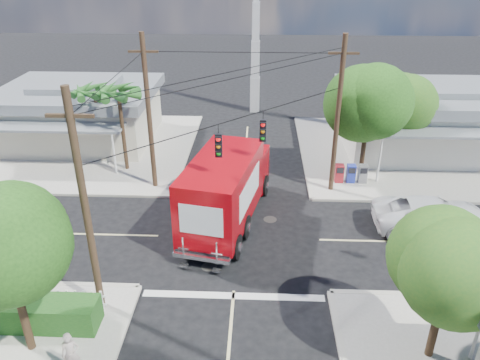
{
  "coord_description": "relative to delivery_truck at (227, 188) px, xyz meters",
  "views": [
    {
      "loc": [
        0.93,
        -19.38,
        12.88
      ],
      "look_at": [
        0.0,
        2.0,
        2.2
      ],
      "focal_mm": 35.0,
      "sensor_mm": 36.0,
      "label": 1
    }
  ],
  "objects": [
    {
      "name": "sidewalk_nw",
      "position": [
        -10.22,
        9.34,
        -1.88
      ],
      "size": [
        14.12,
        14.12,
        0.14
      ],
      "color": "#A09B91",
      "rests_on": "ground"
    },
    {
      "name": "parked_car",
      "position": [
        10.42,
        -0.41,
        -1.12
      ],
      "size": [
        6.09,
        2.97,
        1.67
      ],
      "primitive_type": "imported",
      "rotation": [
        0.0,
        0.0,
        1.54
      ],
      "color": "silver",
      "rests_on": "ground"
    },
    {
      "name": "vending_boxes",
      "position": [
        7.15,
        4.66,
        -1.26
      ],
      "size": [
        1.9,
        0.5,
        1.1
      ],
      "color": "maroon",
      "rests_on": "sidewalk_ne"
    },
    {
      "name": "tree_ne_back",
      "position": [
        10.46,
        7.42,
        2.23
      ],
      "size": [
        3.77,
        3.66,
        5.82
      ],
      "color": "#422D1C",
      "rests_on": "sidewalk_ne"
    },
    {
      "name": "delivery_truck",
      "position": [
        0.0,
        0.0,
        0.0
      ],
      "size": [
        4.4,
        9.22,
        3.84
      ],
      "color": "black",
      "rests_on": "ground"
    },
    {
      "name": "radio_tower",
      "position": [
        1.15,
        18.46,
        3.69
      ],
      "size": [
        0.8,
        0.8,
        17.0
      ],
      "color": "silver",
      "rests_on": "ground"
    },
    {
      "name": "picket_fence",
      "position": [
        -7.15,
        -7.14,
        -1.27
      ],
      "size": [
        5.94,
        0.06,
        1.0
      ],
      "color": "silver",
      "rests_on": "sidewalk_sw"
    },
    {
      "name": "hedge_sw",
      "position": [
        -7.35,
        -7.94,
        -1.26
      ],
      "size": [
        6.2,
        1.2,
        1.1
      ],
      "primitive_type": "cube",
      "color": "#164516",
      "rests_on": "sidewalk_sw"
    },
    {
      "name": "ground",
      "position": [
        0.65,
        -1.54,
        -1.95
      ],
      "size": [
        120.0,
        120.0,
        0.0
      ],
      "primitive_type": "plane",
      "color": "black",
      "rests_on": "ground"
    },
    {
      "name": "palm_nw_front",
      "position": [
        -6.85,
        5.96,
        3.09
      ],
      "size": [
        3.01,
        3.08,
        5.59
      ],
      "color": "#422D1C",
      "rests_on": "sidewalk_nw"
    },
    {
      "name": "utility_poles",
      "position": [
        -0.93,
        0.06,
        2.72
      ],
      "size": [
        12.0,
        10.68,
        9.0
      ],
      "color": "#473321",
      "rests_on": "ground"
    },
    {
      "name": "tree_se",
      "position": [
        7.66,
        -8.78,
        2.09
      ],
      "size": [
        3.67,
        3.54,
        5.62
      ],
      "color": "#422D1C",
      "rests_on": "sidewalk_se"
    },
    {
      "name": "pedestrian",
      "position": [
        -4.45,
        -10.02,
        -1.0
      ],
      "size": [
        0.68,
        0.55,
        1.61
      ],
      "primitive_type": "imported",
      "rotation": [
        0.0,
        0.0,
        0.32
      ],
      "color": "#B7A59B",
      "rests_on": "sidewalk_sw"
    },
    {
      "name": "tree_sw_front",
      "position": [
        -6.34,
        -9.08,
        2.38
      ],
      "size": [
        3.88,
        3.78,
        6.03
      ],
      "color": "#422D1C",
      "rests_on": "sidewalk_sw"
    },
    {
      "name": "road_markings",
      "position": [
        0.65,
        -3.01,
        -1.95
      ],
      "size": [
        32.0,
        32.0,
        0.01
      ],
      "color": "beige",
      "rests_on": "ground"
    },
    {
      "name": "tree_ne_front",
      "position": [
        7.86,
        5.22,
        2.81
      ],
      "size": [
        4.21,
        4.14,
        6.66
      ],
      "color": "#422D1C",
      "rests_on": "sidewalk_ne"
    },
    {
      "name": "building_ne",
      "position": [
        13.15,
        10.42,
        0.37
      ],
      "size": [
        11.8,
        10.2,
        4.5
      ],
      "color": "white",
      "rests_on": "sidewalk_ne"
    },
    {
      "name": "building_nw",
      "position": [
        -11.35,
        10.92,
        0.27
      ],
      "size": [
        10.8,
        10.2,
        4.3
      ],
      "color": "beige",
      "rests_on": "sidewalk_nw"
    },
    {
      "name": "palm_nw_back",
      "position": [
        -8.85,
        7.46,
        2.72
      ],
      "size": [
        3.01,
        3.08,
        5.19
      ],
      "color": "#422D1C",
      "rests_on": "sidewalk_nw"
    },
    {
      "name": "sidewalk_ne",
      "position": [
        11.53,
        9.34,
        -1.88
      ],
      "size": [
        14.12,
        14.12,
        0.14
      ],
      "color": "#A09B91",
      "rests_on": "ground"
    }
  ]
}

